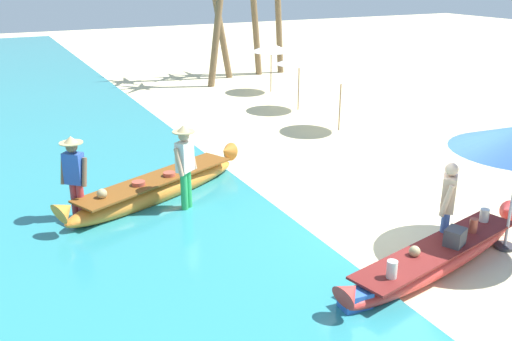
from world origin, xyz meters
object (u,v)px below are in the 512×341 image
Objects in this scene: boat_red_foreground at (438,257)px; person_tourist_customer at (447,203)px; boat_orange_midground at (158,189)px; person_vendor_hatted at (185,163)px; person_vendor_assistant at (75,173)px; cooler_box at (355,302)px.

boat_red_foreground is 2.86× the size of person_tourist_customer.
boat_orange_midground is at bearing 130.33° from person_tourist_customer.
person_vendor_hatted is 2.10m from person_vendor_assistant.
cooler_box is at bearing -168.69° from boat_red_foreground.
boat_orange_midground reaches higher than cooler_box.
boat_orange_midground is 1.85m from person_vendor_assistant.
person_vendor_hatted is at bearing 104.86° from cooler_box.
boat_red_foreground reaches higher than cooler_box.
boat_orange_midground is (-3.24, 4.86, 0.05)m from boat_red_foreground.
person_vendor_hatted is at bearing -66.54° from boat_orange_midground.
person_vendor_assistant is 5.85m from cooler_box.
person_vendor_assistant reaches higher than boat_red_foreground.
person_vendor_hatted is 4.16× the size of cooler_box.
boat_orange_midground is 2.49× the size of person_vendor_hatted.
boat_red_foreground is 5.03m from person_vendor_hatted.
person_tourist_customer is (3.76, -4.43, 0.64)m from boat_orange_midground.
person_vendor_hatted is (-2.88, 4.04, 0.82)m from boat_red_foreground.
person_tourist_customer is at bearing -37.31° from person_vendor_assistant.
boat_orange_midground is at bearing 106.74° from cooler_box.
person_vendor_assistant reaches higher than person_tourist_customer.
person_vendor_assistant is at bearing 137.06° from boat_red_foreground.
person_vendor_hatted is 4.62m from cooler_box.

